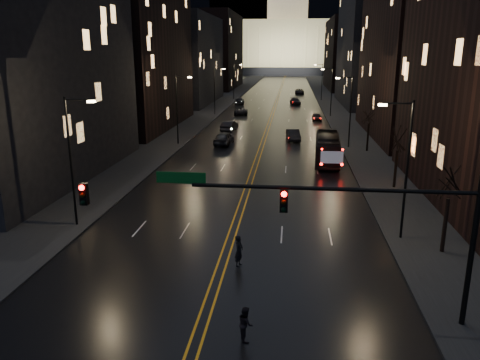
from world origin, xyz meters
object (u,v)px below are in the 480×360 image
(bus, at_px, (327,148))
(receding_car_a, at_px, (293,135))
(pedestrian_a, at_px, (239,251))
(pedestrian_b, at_px, (246,323))
(traffic_signal, at_px, (340,214))
(oncoming_car_a, at_px, (224,138))
(oncoming_car_b, at_px, (229,126))

(bus, height_order, receding_car_a, bus)
(pedestrian_a, height_order, pedestrian_b, pedestrian_a)
(pedestrian_a, bearing_deg, traffic_signal, -118.41)
(oncoming_car_a, height_order, pedestrian_a, pedestrian_a)
(bus, height_order, pedestrian_a, bus)
(receding_car_a, xyz_separation_m, pedestrian_b, (-1.98, -46.56, -0.01))
(receding_car_a, relative_size, pedestrian_a, 2.55)
(bus, bearing_deg, oncoming_car_b, 128.46)
(receding_car_a, bearing_deg, oncoming_car_a, -163.59)
(traffic_signal, bearing_deg, oncoming_car_a, 105.00)
(pedestrian_a, relative_size, pedestrian_b, 1.20)
(oncoming_car_a, bearing_deg, bus, 151.79)
(bus, xyz_separation_m, receding_car_a, (-3.76, 12.31, -0.73))
(traffic_signal, xyz_separation_m, pedestrian_a, (-4.92, 5.00, -4.18))
(traffic_signal, xyz_separation_m, receding_car_a, (-1.88, 44.57, -4.33))
(bus, relative_size, pedestrian_b, 7.05)
(traffic_signal, distance_m, bus, 32.51)
(traffic_signal, xyz_separation_m, oncoming_car_b, (-11.66, 51.55, -4.31))
(traffic_signal, height_order, bus, traffic_signal)
(traffic_signal, height_order, pedestrian_b, traffic_signal)
(oncoming_car_a, relative_size, pedestrian_a, 2.73)
(receding_car_a, bearing_deg, pedestrian_b, -99.19)
(oncoming_car_b, xyz_separation_m, receding_car_a, (9.78, -6.98, -0.02))
(bus, relative_size, oncoming_car_a, 2.14)
(traffic_signal, relative_size, bus, 1.61)
(oncoming_car_a, bearing_deg, traffic_signal, 110.25)
(pedestrian_b, bearing_deg, pedestrian_a, -8.43)
(oncoming_car_a, relative_size, receding_car_a, 1.07)
(bus, relative_size, oncoming_car_b, 2.25)
(traffic_signal, distance_m, receding_car_a, 44.82)
(bus, height_order, oncoming_car_b, bus)
(bus, xyz_separation_m, oncoming_car_a, (-12.79, 8.45, -0.64))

